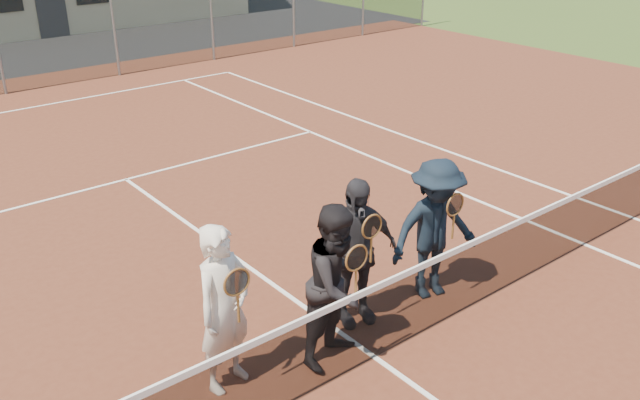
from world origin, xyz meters
The scene contains 7 objects.
court_surface centered at (0.00, 0.00, 0.01)m, with size 30.00×30.00×0.02m, color #562819.
court_markings centered at (0.00, 0.00, 0.02)m, with size 11.03×23.83×0.01m.
tennis_net centered at (0.00, 0.00, 0.54)m, with size 11.68×0.08×1.10m.
player_a centered at (-1.45, 0.66, 0.92)m, with size 0.74×0.58×1.80m.
player_b centered at (-0.28, 0.30, 0.92)m, with size 1.01×0.87×1.80m.
player_c centered at (0.30, 0.71, 0.92)m, with size 1.13×0.71×1.80m.
player_d centered at (1.43, 0.52, 0.92)m, with size 1.30×0.96×1.80m.
Camera 1 is at (-4.21, -4.28, 4.65)m, focal length 38.00 mm.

